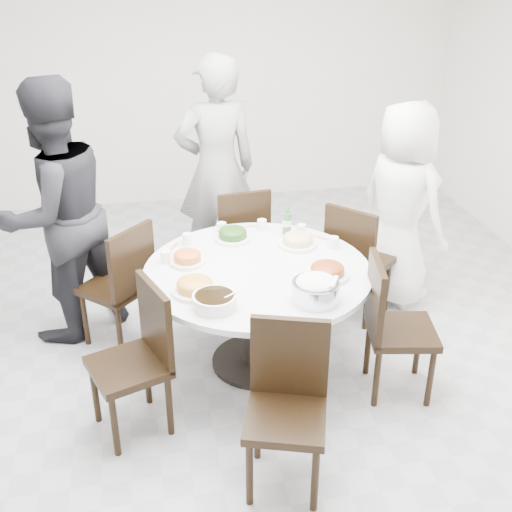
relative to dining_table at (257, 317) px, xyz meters
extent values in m
cube|color=#A7A6AB|center=(-0.23, 0.22, -0.38)|extent=(6.00, 6.00, 0.01)
cube|color=white|center=(-0.23, 3.22, 1.02)|extent=(6.00, 0.01, 2.80)
cylinder|color=white|center=(0.00, 0.00, 0.00)|extent=(1.50, 1.50, 0.75)
cube|color=black|center=(0.90, 0.51, 0.10)|extent=(0.59, 0.59, 0.95)
cube|color=black|center=(0.04, 1.05, 0.10)|extent=(0.47, 0.47, 0.95)
cube|color=black|center=(-0.95, 0.47, 0.10)|extent=(0.59, 0.59, 0.95)
cube|color=black|center=(-0.87, -0.51, 0.10)|extent=(0.54, 0.54, 0.95)
cube|color=black|center=(-0.06, -1.11, 0.10)|extent=(0.53, 0.53, 0.95)
cube|color=black|center=(0.85, -0.46, 0.10)|extent=(0.49, 0.49, 0.95)
imported|color=white|center=(1.28, 0.70, 0.44)|extent=(0.83, 0.95, 1.63)
imported|color=black|center=(-0.07, 1.42, 0.58)|extent=(0.75, 0.55, 1.91)
imported|color=black|center=(-1.31, 0.70, 0.58)|extent=(1.18, 1.14, 1.91)
cylinder|color=white|center=(-0.09, 0.47, 0.41)|extent=(0.26, 0.26, 0.07)
cylinder|color=white|center=(0.34, 0.29, 0.41)|extent=(0.27, 0.27, 0.07)
cylinder|color=white|center=(-0.44, 0.17, 0.41)|extent=(0.23, 0.23, 0.06)
cylinder|color=white|center=(0.42, -0.19, 0.41)|extent=(0.28, 0.28, 0.07)
cylinder|color=white|center=(-0.43, -0.23, 0.41)|extent=(0.29, 0.29, 0.07)
cylinder|color=silver|center=(0.26, -0.46, 0.44)|extent=(0.29, 0.29, 0.12)
cylinder|color=white|center=(-0.34, -0.42, 0.42)|extent=(0.26, 0.26, 0.08)
cylinder|color=#2A6A33|center=(0.31, 0.49, 0.48)|extent=(0.06, 0.06, 0.22)
cylinder|color=white|center=(-0.01, 0.60, 0.42)|extent=(0.07, 0.07, 0.08)
camera|label=1|loc=(-0.71, -3.65, 2.35)|focal=45.00mm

